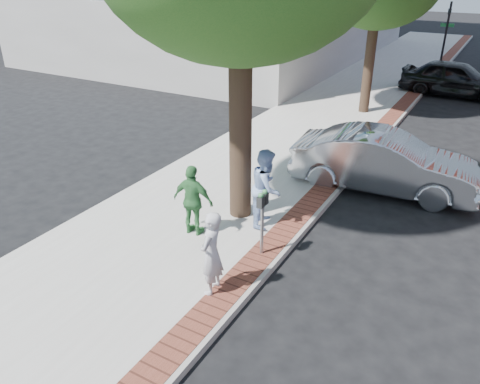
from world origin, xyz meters
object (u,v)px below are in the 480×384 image
Objects in this scene: person_gray at (211,253)px; sedan_silver at (384,162)px; parking_meter at (262,210)px; bg_car at (455,79)px; person_green at (193,201)px; person_officer at (266,188)px.

sedan_silver is at bearing 158.70° from person_gray.
parking_meter is 16.54m from bg_car.
person_green is at bearing 170.29° from bg_car.
parking_meter is at bearing 159.37° from sedan_silver.
person_green reaches higher than parking_meter.
person_gray is at bearing -98.23° from parking_meter.
person_gray reaches higher than sedan_silver.
bg_car is (1.61, 16.45, -0.38)m from parking_meter.
person_gray is 0.34× the size of sedan_silver.
bg_car is at bearing -6.69° from sedan_silver.
parking_meter is at bearing 176.11° from bg_car.
person_gray reaches higher than person_green.
person_gray is 18.12m from bg_car.
person_gray reaches higher than parking_meter.
person_officer is 15.40m from bg_car.
bg_car is (2.13, 15.25, -0.25)m from person_officer.
sedan_silver is at bearing 74.54° from parking_meter.
person_officer is at bearing 147.39° from sedan_silver.
person_gray is at bearing 171.07° from person_officer.
parking_meter is 0.30× the size of sedan_silver.
person_green is at bearing -179.54° from parking_meter.
person_officer is at bearing 178.34° from person_gray.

